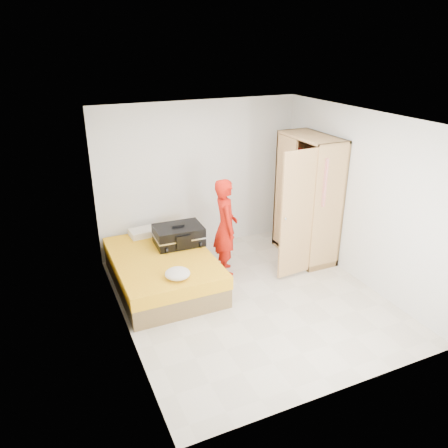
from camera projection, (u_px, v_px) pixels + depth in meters
name	position (u px, v px, depth m)	size (l,w,h in m)	color
room	(253.00, 216.00, 5.88)	(4.00, 4.02, 2.60)	beige
bed	(163.00, 270.00, 6.65)	(1.42, 2.02, 0.50)	olive
wardrobe	(306.00, 202.00, 7.26)	(1.17, 1.23, 2.10)	tan
person	(226.00, 227.00, 6.84)	(0.57, 0.38, 1.57)	red
suitcase	(179.00, 235.00, 6.89)	(0.78, 0.60, 0.33)	black
round_cushion	(178.00, 274.00, 5.92)	(0.35, 0.35, 0.13)	white
pillow	(148.00, 231.00, 7.25)	(0.60, 0.30, 0.11)	white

